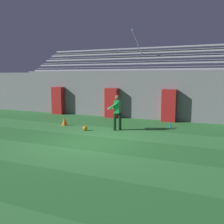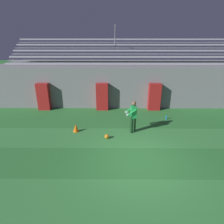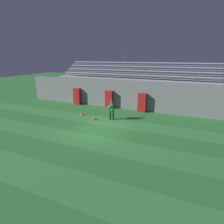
% 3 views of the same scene
% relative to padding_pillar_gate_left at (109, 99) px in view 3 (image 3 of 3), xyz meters
% --- Properties ---
extents(ground_plane, '(80.00, 80.00, 0.00)m').
position_rel_padding_pillar_gate_left_xyz_m(ground_plane, '(1.76, -5.95, -0.91)').
color(ground_plane, '#2D7533').
extents(turf_stripe_near, '(28.00, 1.99, 0.01)m').
position_rel_padding_pillar_gate_left_xyz_m(turf_stripe_near, '(1.76, -11.95, -0.90)').
color(turf_stripe_near, '#38843D').
rests_on(turf_stripe_near, ground).
extents(turf_stripe_mid, '(28.00, 1.99, 0.01)m').
position_rel_padding_pillar_gate_left_xyz_m(turf_stripe_mid, '(1.76, -7.96, -0.90)').
color(turf_stripe_mid, '#38843D').
rests_on(turf_stripe_mid, ground).
extents(turf_stripe_far, '(28.00, 1.99, 0.01)m').
position_rel_padding_pillar_gate_left_xyz_m(turf_stripe_far, '(1.76, -3.98, -0.90)').
color(turf_stripe_far, '#38843D').
rests_on(turf_stripe_far, ground).
extents(back_wall, '(24.00, 0.60, 2.80)m').
position_rel_padding_pillar_gate_left_xyz_m(back_wall, '(1.76, 0.55, 0.49)').
color(back_wall, gray).
rests_on(back_wall, ground).
extents(padding_pillar_gate_left, '(0.79, 0.44, 1.82)m').
position_rel_padding_pillar_gate_left_xyz_m(padding_pillar_gate_left, '(0.00, 0.00, 0.00)').
color(padding_pillar_gate_left, '#B21E1E').
rests_on(padding_pillar_gate_left, ground).
extents(padding_pillar_gate_right, '(0.79, 0.44, 1.82)m').
position_rel_padding_pillar_gate_left_xyz_m(padding_pillar_gate_right, '(3.52, 0.00, 0.00)').
color(padding_pillar_gate_right, '#B21E1E').
rests_on(padding_pillar_gate_right, ground).
extents(padding_pillar_far_left, '(0.79, 0.44, 1.82)m').
position_rel_padding_pillar_gate_left_xyz_m(padding_pillar_far_left, '(-3.97, 0.00, 0.00)').
color(padding_pillar_far_left, '#B21E1E').
rests_on(padding_pillar_far_left, ground).
extents(bleacher_stand, '(18.00, 4.05, 5.43)m').
position_rel_padding_pillar_gate_left_xyz_m(bleacher_stand, '(1.76, 2.89, 0.60)').
color(bleacher_stand, gray).
rests_on(bleacher_stand, ground).
extents(goalkeeper, '(0.59, 0.62, 1.67)m').
position_rel_padding_pillar_gate_left_xyz_m(goalkeeper, '(1.76, -3.36, 0.05)').
color(goalkeeper, '#143319').
rests_on(goalkeeper, ground).
extents(soccer_ball, '(0.22, 0.22, 0.22)m').
position_rel_padding_pillar_gate_left_xyz_m(soccer_ball, '(0.44, -4.10, -0.80)').
color(soccer_ball, orange).
rests_on(soccer_ball, ground).
extents(traffic_cone, '(0.30, 0.30, 0.42)m').
position_rel_padding_pillar_gate_left_xyz_m(traffic_cone, '(-1.20, -3.37, -0.70)').
color(traffic_cone, orange).
rests_on(traffic_cone, ground).
extents(water_bottle, '(0.07, 0.07, 0.24)m').
position_rel_padding_pillar_gate_left_xyz_m(water_bottle, '(3.96, -1.70, -0.79)').
color(water_bottle, '#1E8CD8').
rests_on(water_bottle, ground).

